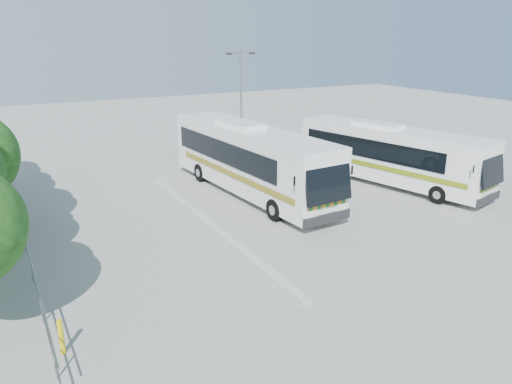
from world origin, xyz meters
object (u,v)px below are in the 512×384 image
coach_main (250,159)px  bollard (61,337)px  coach_adjacent (390,154)px  lamppost (241,108)px

coach_main → bollard: size_ratio=12.53×
coach_main → coach_adjacent: (8.00, -2.22, -0.19)m
coach_main → coach_adjacent: 8.30m
lamppost → bollard: size_ratio=7.14×
lamppost → coach_main: bearing=-110.6°
coach_main → bollard: 15.34m
coach_adjacent → lamppost: (-6.67, 5.86, 2.37)m
coach_main → lamppost: lamppost is taller
lamppost → bollard: lamppost is taller
coach_adjacent → lamppost: size_ratio=1.60×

